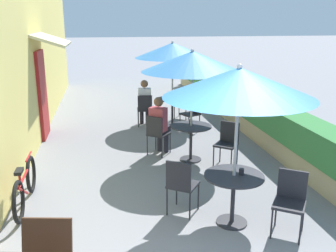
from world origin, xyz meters
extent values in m
cube|color=#E0CC6B|center=(-2.55, 6.98, 2.10)|extent=(0.24, 13.95, 4.20)
cube|color=maroon|center=(-2.39, 6.28, 1.05)|extent=(0.08, 0.96, 2.10)
cube|color=beige|center=(-2.08, 6.28, 2.35)|extent=(0.78, 1.80, 0.30)
cube|color=tan|center=(2.75, 6.88, 0.23)|extent=(0.44, 12.95, 0.45)
cube|color=#387A3D|center=(2.75, 6.88, 0.73)|extent=(0.60, 12.30, 0.56)
cylinder|color=#28282D|center=(0.78, 1.50, 0.01)|extent=(0.44, 0.44, 0.02)
cylinder|color=#28282D|center=(0.78, 1.50, 0.37)|extent=(0.06, 0.06, 0.72)
cylinder|color=#28282D|center=(0.78, 1.50, 0.72)|extent=(0.83, 0.83, 0.02)
cylinder|color=#B7B7BC|center=(0.78, 1.50, 1.08)|extent=(0.04, 0.04, 2.17)
cone|color=#387ABC|center=(0.78, 1.50, 2.02)|extent=(1.98, 1.98, 0.39)
sphere|color=#B7B7BC|center=(0.78, 1.50, 2.23)|extent=(0.07, 0.07, 0.07)
cube|color=#232328|center=(0.16, 1.93, 0.45)|extent=(0.56, 0.56, 0.04)
cube|color=#232328|center=(0.05, 1.78, 0.66)|extent=(0.33, 0.24, 0.42)
cylinder|color=#232328|center=(0.41, 1.98, 0.23)|extent=(0.02, 0.02, 0.45)
cylinder|color=#232328|center=(0.11, 2.18, 0.23)|extent=(0.02, 0.02, 0.45)
cylinder|color=#232328|center=(0.20, 1.68, 0.23)|extent=(0.02, 0.02, 0.45)
cylinder|color=#232328|center=(-0.09, 1.88, 0.23)|extent=(0.02, 0.02, 0.45)
cube|color=#232328|center=(1.40, 1.08, 0.45)|extent=(0.56, 0.56, 0.04)
cube|color=#232328|center=(1.51, 1.23, 0.66)|extent=(0.33, 0.24, 0.42)
cylinder|color=#232328|center=(1.15, 1.03, 0.23)|extent=(0.02, 0.02, 0.45)
cylinder|color=#232328|center=(1.45, 0.83, 0.23)|extent=(0.02, 0.02, 0.45)
cylinder|color=#232328|center=(1.35, 1.33, 0.23)|extent=(0.02, 0.02, 0.45)
cylinder|color=#232328|center=(1.65, 1.13, 0.23)|extent=(0.02, 0.02, 0.45)
cylinder|color=#232328|center=(0.88, 1.50, 0.78)|extent=(0.07, 0.07, 0.09)
cylinder|color=#28282D|center=(0.77, 4.04, 0.01)|extent=(0.44, 0.44, 0.02)
cylinder|color=#28282D|center=(0.77, 4.04, 0.37)|extent=(0.06, 0.06, 0.72)
cylinder|color=#28282D|center=(0.77, 4.04, 0.72)|extent=(0.83, 0.83, 0.02)
cylinder|color=#B7B7BC|center=(0.77, 4.04, 1.08)|extent=(0.04, 0.04, 2.17)
cone|color=#387ABC|center=(0.77, 4.04, 2.02)|extent=(1.98, 1.98, 0.39)
sphere|color=#B7B7BC|center=(0.77, 4.04, 2.23)|extent=(0.07, 0.07, 0.07)
cube|color=#232328|center=(0.18, 4.50, 0.45)|extent=(0.56, 0.56, 0.04)
cube|color=#232328|center=(0.07, 4.36, 0.66)|extent=(0.32, 0.26, 0.42)
cylinder|color=#232328|center=(0.44, 4.53, 0.23)|extent=(0.02, 0.02, 0.45)
cylinder|color=#232328|center=(0.15, 4.76, 0.23)|extent=(0.02, 0.02, 0.45)
cylinder|color=#232328|center=(0.21, 4.25, 0.23)|extent=(0.02, 0.02, 0.45)
cylinder|color=#232328|center=(-0.07, 4.48, 0.23)|extent=(0.02, 0.02, 0.45)
cylinder|color=#23232D|center=(0.36, 4.60, 0.24)|extent=(0.11, 0.11, 0.47)
cylinder|color=#23232D|center=(0.23, 4.70, 0.24)|extent=(0.11, 0.11, 0.47)
cube|color=#23232D|center=(0.24, 4.58, 0.53)|extent=(0.46, 0.47, 0.12)
cube|color=#AD424C|center=(0.17, 4.49, 0.78)|extent=(0.40, 0.38, 0.50)
sphere|color=brown|center=(0.18, 4.50, 1.15)|extent=(0.20, 0.20, 0.20)
cube|color=#232328|center=(1.37, 3.57, 0.45)|extent=(0.56, 0.56, 0.04)
cube|color=#232328|center=(1.48, 3.71, 0.66)|extent=(0.32, 0.26, 0.42)
cylinder|color=#232328|center=(1.11, 3.54, 0.23)|extent=(0.02, 0.02, 0.45)
cylinder|color=#232328|center=(1.40, 3.31, 0.23)|extent=(0.02, 0.02, 0.45)
cylinder|color=#232328|center=(1.34, 3.82, 0.23)|extent=(0.02, 0.02, 0.45)
cylinder|color=#232328|center=(1.62, 3.60, 0.23)|extent=(0.02, 0.02, 0.45)
cylinder|color=#232328|center=(0.80, 4.18, 0.78)|extent=(0.07, 0.07, 0.09)
cylinder|color=#28282D|center=(0.90, 6.76, 0.01)|extent=(0.44, 0.44, 0.02)
cylinder|color=#28282D|center=(0.90, 6.76, 0.37)|extent=(0.06, 0.06, 0.72)
cylinder|color=#28282D|center=(0.90, 6.76, 0.72)|extent=(0.83, 0.83, 0.02)
cylinder|color=#B7B7BC|center=(0.90, 6.76, 1.08)|extent=(0.04, 0.04, 2.17)
cone|color=#387ABC|center=(0.90, 6.76, 2.02)|extent=(1.98, 1.98, 0.39)
sphere|color=#B7B7BC|center=(0.90, 6.76, 2.23)|extent=(0.07, 0.07, 0.07)
cube|color=#232328|center=(0.15, 6.81, 0.45)|extent=(0.43, 0.43, 0.04)
cube|color=#232328|center=(0.14, 6.62, 0.66)|extent=(0.38, 0.06, 0.42)
cylinder|color=#232328|center=(0.34, 6.98, 0.23)|extent=(0.02, 0.02, 0.45)
cylinder|color=#232328|center=(-0.02, 7.00, 0.23)|extent=(0.02, 0.02, 0.45)
cylinder|color=#232328|center=(0.32, 6.62, 0.23)|extent=(0.02, 0.02, 0.45)
cylinder|color=#232328|center=(-0.04, 6.64, 0.23)|extent=(0.02, 0.02, 0.45)
cylinder|color=#23232D|center=(0.24, 6.98, 0.24)|extent=(0.11, 0.11, 0.47)
cylinder|color=#23232D|center=(0.08, 6.99, 0.24)|extent=(0.11, 0.11, 0.47)
cube|color=#23232D|center=(0.16, 6.90, 0.53)|extent=(0.32, 0.38, 0.12)
cube|color=white|center=(0.15, 6.79, 0.78)|extent=(0.35, 0.24, 0.50)
sphere|color=brown|center=(0.15, 6.81, 1.15)|extent=(0.20, 0.20, 0.20)
cube|color=#232328|center=(1.24, 6.08, 0.45)|extent=(0.54, 0.54, 0.04)
cube|color=#232328|center=(1.40, 6.16, 0.66)|extent=(0.19, 0.35, 0.42)
cylinder|color=#232328|center=(1.00, 6.16, 0.23)|extent=(0.02, 0.02, 0.45)
cylinder|color=#232328|center=(1.15, 5.84, 0.23)|extent=(0.02, 0.02, 0.45)
cylinder|color=#232328|center=(1.32, 6.32, 0.23)|extent=(0.02, 0.02, 0.45)
cylinder|color=#232328|center=(1.48, 6.00, 0.23)|extent=(0.02, 0.02, 0.45)
cube|color=#232328|center=(1.32, 7.39, 0.45)|extent=(0.55, 0.55, 0.04)
cube|color=#232328|center=(1.17, 7.49, 0.66)|extent=(0.24, 0.33, 0.42)
cylinder|color=#232328|center=(1.37, 7.14, 0.23)|extent=(0.02, 0.02, 0.45)
cylinder|color=#232328|center=(1.57, 7.44, 0.23)|extent=(0.02, 0.02, 0.45)
cylinder|color=#232328|center=(1.07, 7.34, 0.23)|extent=(0.02, 0.02, 0.45)
cylinder|color=#232328|center=(1.27, 7.64, 0.23)|extent=(0.02, 0.02, 0.45)
cylinder|color=white|center=(0.98, 6.85, 0.78)|extent=(0.07, 0.07, 0.09)
torus|color=black|center=(-2.20, 3.08, 0.31)|extent=(0.06, 0.62, 0.62)
torus|color=black|center=(-2.20, 2.07, 0.31)|extent=(0.06, 0.62, 0.62)
cylinder|color=#B21E1E|center=(-2.20, 2.57, 0.48)|extent=(0.04, 0.79, 0.04)
cylinder|color=#B21E1E|center=(-2.20, 2.40, 0.33)|extent=(0.04, 0.58, 0.38)
cylinder|color=#B21E1E|center=(-2.20, 2.29, 0.57)|extent=(0.04, 0.04, 0.22)
cube|color=black|center=(-2.20, 2.29, 0.68)|extent=(0.10, 0.22, 0.05)
cylinder|color=#B21E1E|center=(-2.20, 3.04, 0.64)|extent=(0.03, 0.46, 0.03)
camera|label=1|loc=(-0.95, -3.03, 2.80)|focal=40.00mm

